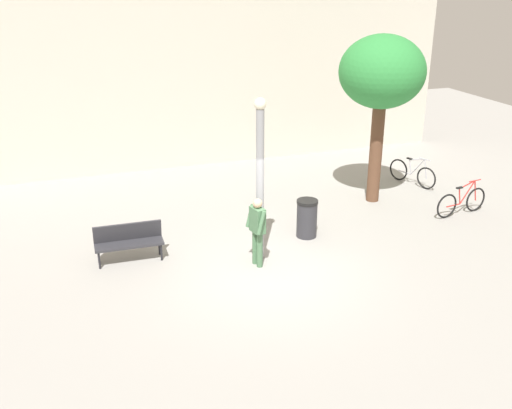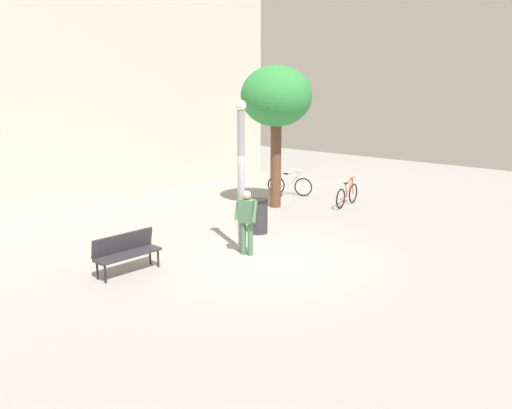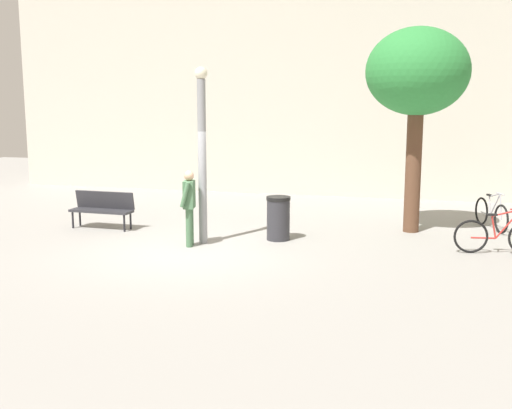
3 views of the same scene
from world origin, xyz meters
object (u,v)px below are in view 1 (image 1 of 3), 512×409
plaza_tree (382,74)px  trash_bin (307,218)px  lamppost (260,175)px  park_bench (129,239)px  bicycle_red (462,202)px  person_by_lamppost (257,227)px  bicycle_silver (412,173)px

plaza_tree → trash_bin: plaza_tree is taller
lamppost → park_bench: 3.48m
bicycle_red → trash_bin: trash_bin is taller
person_by_lamppost → bicycle_silver: size_ratio=0.97×
lamppost → trash_bin: lamppost is taller
person_by_lamppost → bicycle_red: bearing=8.7°
park_bench → bicycle_silver: (9.39, 2.38, -0.16)m
park_bench → bicycle_silver: bicycle_silver is taller
lamppost → person_by_lamppost: size_ratio=2.33×
lamppost → park_bench: (-2.98, 0.90, -1.55)m
plaza_tree → bicycle_red: plaza_tree is taller
bicycle_red → trash_bin: (-4.73, 0.10, 0.12)m
person_by_lamppost → plaza_tree: plaza_tree is taller
trash_bin → park_bench: bearing=178.0°
lamppost → trash_bin: size_ratio=3.86×
lamppost → trash_bin: bearing=25.5°
lamppost → trash_bin: (1.55, 0.74, -1.59)m
bicycle_red → trash_bin: size_ratio=1.79×
person_by_lamppost → plaza_tree: bearing=30.9°
park_bench → plaza_tree: bearing=11.7°
lamppost → plaza_tree: size_ratio=0.80×
trash_bin → plaza_tree: bearing=30.3°
park_bench → person_by_lamppost: bearing=-24.2°
bicycle_red → park_bench: bearing=178.4°
person_by_lamppost → plaza_tree: (4.68, 2.81, 2.79)m
lamppost → park_bench: bearing=163.2°
person_by_lamppost → park_bench: bearing=155.8°
person_by_lamppost → lamppost: bearing=61.0°
plaza_tree → bicycle_silver: 3.97m
bicycle_silver → plaza_tree: bearing=-156.8°
plaza_tree → lamppost: bearing=-151.3°
lamppost → bicycle_silver: (6.41, 3.28, -1.72)m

